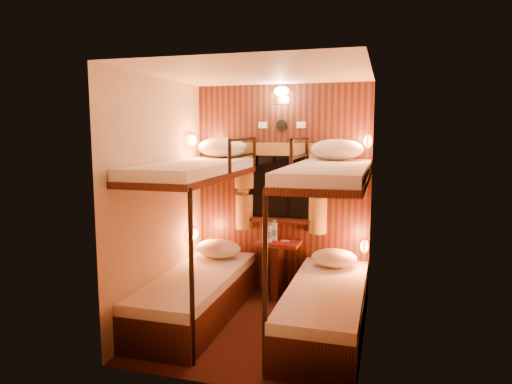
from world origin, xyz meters
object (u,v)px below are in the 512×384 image
(bunk_left, at_px, (197,264))
(bottle_left, at_px, (269,234))
(bottle_right, at_px, (274,232))
(table, at_px, (277,262))
(bunk_right, at_px, (326,275))

(bunk_left, relative_size, bottle_left, 8.42)
(bunk_left, bearing_deg, bottle_right, 53.73)
(bunk_left, xyz_separation_m, bottle_right, (0.60, 0.82, 0.19))
(table, distance_m, bottle_right, 0.34)
(bunk_right, bearing_deg, table, 129.67)
(table, relative_size, bottle_left, 2.90)
(table, bearing_deg, bunk_right, -50.33)
(table, height_order, bottle_right, bottle_right)
(bunk_left, relative_size, bunk_right, 1.00)
(bottle_left, bearing_deg, bunk_left, -128.24)
(bottle_left, height_order, bottle_right, bottle_right)
(bottle_left, xyz_separation_m, bottle_right, (0.04, 0.10, 0.01))
(bunk_left, bearing_deg, table, 50.33)
(bunk_left, relative_size, bottle_right, 7.98)
(bunk_left, bearing_deg, bunk_right, 0.00)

